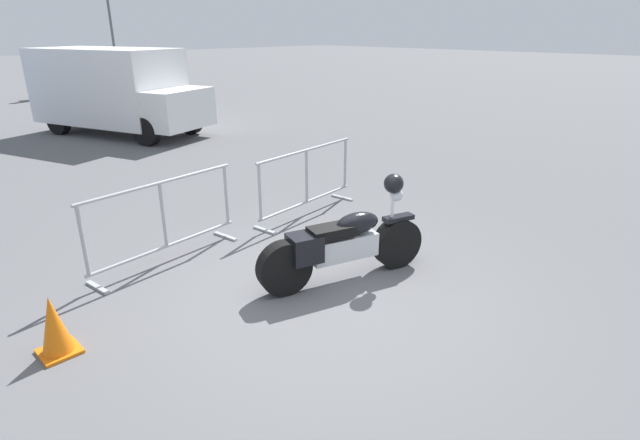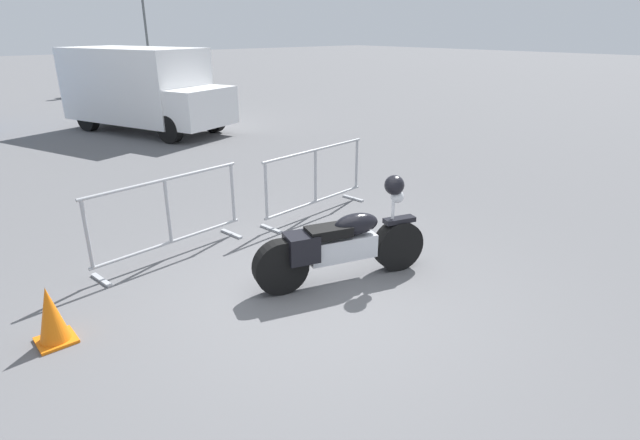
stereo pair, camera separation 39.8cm
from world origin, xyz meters
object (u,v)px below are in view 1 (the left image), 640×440
Objects in this scene: crowd_barrier_near at (164,221)px; traffic_cone at (54,326)px; motorcycle at (344,243)px; crowd_barrier_far at (307,181)px; pedestrian at (40,77)px; street_lamp at (109,7)px; delivery_van at (115,89)px.

traffic_cone is at bearing -147.75° from crowd_barrier_near.
crowd_barrier_near is (-1.24, 1.96, 0.09)m from motorcycle.
crowd_barrier_far is 17.95m from pedestrian.
pedestrian is at bearing 72.91° from traffic_cone.
street_lamp is at bearing -110.25° from pedestrian.
pedestrian is at bearing 155.45° from delivery_van.
street_lamp is at bearing 64.43° from traffic_cone.
traffic_cone is (-1.72, -1.08, -0.27)m from crowd_barrier_near.
crowd_barrier_far is (2.49, 0.00, 0.00)m from crowd_barrier_near.
street_lamp is (6.89, 21.46, 3.24)m from motorcycle.
pedestrian is 0.30× the size of street_lamp.
delivery_van is 9.09× the size of traffic_cone.
motorcycle is 3.09m from traffic_cone.
street_lamp reaches higher than crowd_barrier_near.
crowd_barrier_near is 1.00× the size of crowd_barrier_far.
motorcycle is at bearing -107.80° from street_lamp.
crowd_barrier_near is at bearing 32.25° from traffic_cone.
crowd_barrier_near is 18.34m from pedestrian.
street_lamp is (9.85, 20.59, 3.42)m from traffic_cone.
crowd_barrier_near is at bearing 140.11° from motorcycle.
crowd_barrier_far is 1.29× the size of pedestrian.
crowd_barrier_far is 8.60m from delivery_van.
delivery_van reaches higher than crowd_barrier_far.
delivery_van is 0.94× the size of street_lamp.
street_lamp is at bearing 136.74° from delivery_van.
motorcycle reaches higher than traffic_cone.
delivery_van is 10.86m from traffic_cone.
motorcycle reaches higher than crowd_barrier_far.
pedestrian is (0.88, 9.33, -0.32)m from delivery_van.
traffic_cone is at bearing -165.54° from crowd_barrier_far.
delivery_van is at bearing 62.82° from traffic_cone.
traffic_cone is at bearing -115.57° from street_lamp.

